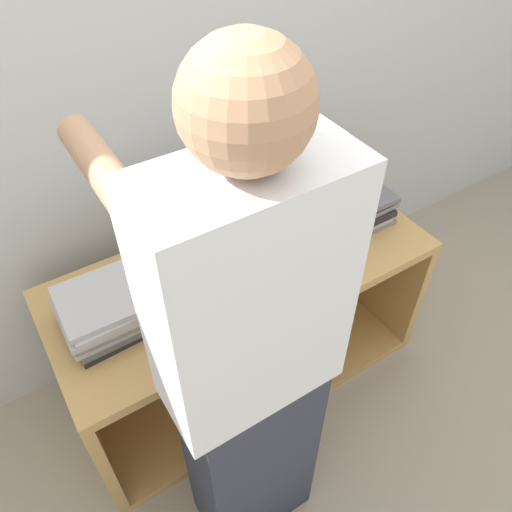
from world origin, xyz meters
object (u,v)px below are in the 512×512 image
laptop_stack_left (127,302)px  laptop_open (235,248)px  laptop_stack_right (337,211)px  person (249,373)px

laptop_stack_left → laptop_open: bearing=6.4°
laptop_stack_right → person: 0.83m
person → laptop_stack_right: bearing=35.2°
laptop_open → person: size_ratio=0.24×
person → laptop_open: bearing=62.9°
laptop_open → laptop_stack_right: bearing=-6.6°
laptop_stack_left → person: size_ratio=0.25×
laptop_stack_right → person: size_ratio=0.25×
laptop_stack_right → laptop_stack_left: bearing=179.9°
laptop_open → laptop_stack_left: size_ratio=0.96×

